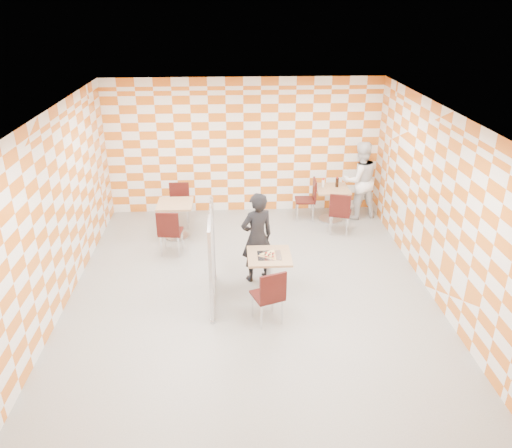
{
  "coord_description": "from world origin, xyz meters",
  "views": [
    {
      "loc": [
        -0.28,
        -7.17,
        4.56
      ],
      "look_at": [
        0.1,
        0.2,
        1.15
      ],
      "focal_mm": 35.0,
      "sensor_mm": 36.0,
      "label": 1
    }
  ],
  "objects_px": {
    "chair_main_front": "(270,293)",
    "man_dark": "(257,237)",
    "partition": "(212,257)",
    "chair_empty_far": "(179,201)",
    "main_table": "(269,268)",
    "chair_second_side": "(309,196)",
    "sport_bottle": "(323,183)",
    "soda_bottle": "(337,182)",
    "empty_table": "(176,214)",
    "man_white": "(359,180)",
    "chair_empty_near": "(169,229)",
    "chair_second_front": "(340,210)",
    "second_table": "(332,198)"
  },
  "relations": [
    {
      "from": "chair_main_front",
      "to": "man_dark",
      "type": "xyz_separation_m",
      "value": [
        -0.12,
        1.34,
        0.26
      ]
    },
    {
      "from": "partition",
      "to": "chair_empty_far",
      "type": "bearing_deg",
      "value": 104.8
    },
    {
      "from": "chair_main_front",
      "to": "man_dark",
      "type": "relative_size",
      "value": 0.57
    },
    {
      "from": "main_table",
      "to": "chair_main_front",
      "type": "xyz_separation_m",
      "value": [
        -0.05,
        -0.8,
        0.04
      ]
    },
    {
      "from": "chair_second_side",
      "to": "main_table",
      "type": "bearing_deg",
      "value": -110.13
    },
    {
      "from": "man_dark",
      "to": "chair_main_front",
      "type": "bearing_deg",
      "value": 72.72
    },
    {
      "from": "chair_empty_far",
      "to": "sport_bottle",
      "type": "xyz_separation_m",
      "value": [
        3.1,
        0.15,
        0.29
      ]
    },
    {
      "from": "man_dark",
      "to": "soda_bottle",
      "type": "distance_m",
      "value": 3.13
    },
    {
      "from": "empty_table",
      "to": "soda_bottle",
      "type": "relative_size",
      "value": 3.26
    },
    {
      "from": "chair_empty_far",
      "to": "partition",
      "type": "bearing_deg",
      "value": -75.2
    },
    {
      "from": "main_table",
      "to": "soda_bottle",
      "type": "distance_m",
      "value": 3.5
    },
    {
      "from": "man_dark",
      "to": "man_white",
      "type": "xyz_separation_m",
      "value": [
        2.38,
        2.58,
        0.06
      ]
    },
    {
      "from": "main_table",
      "to": "soda_bottle",
      "type": "xyz_separation_m",
      "value": [
        1.7,
        3.04,
        0.34
      ]
    },
    {
      "from": "empty_table",
      "to": "chair_empty_near",
      "type": "bearing_deg",
      "value": -92.85
    },
    {
      "from": "empty_table",
      "to": "chair_second_front",
      "type": "relative_size",
      "value": 0.81
    },
    {
      "from": "chair_second_side",
      "to": "man_white",
      "type": "height_order",
      "value": "man_white"
    },
    {
      "from": "chair_empty_far",
      "to": "main_table",
      "type": "bearing_deg",
      "value": -59.52
    },
    {
      "from": "chair_second_side",
      "to": "second_table",
      "type": "bearing_deg",
      "value": -8.06
    },
    {
      "from": "chair_empty_far",
      "to": "partition",
      "type": "xyz_separation_m",
      "value": [
        0.79,
        -2.98,
        0.25
      ]
    },
    {
      "from": "chair_second_side",
      "to": "man_dark",
      "type": "relative_size",
      "value": 0.57
    },
    {
      "from": "partition",
      "to": "soda_bottle",
      "type": "xyz_separation_m",
      "value": [
        2.62,
        3.13,
        0.06
      ]
    },
    {
      "from": "chair_empty_far",
      "to": "second_table",
      "type": "bearing_deg",
      "value": 1.38
    },
    {
      "from": "main_table",
      "to": "sport_bottle",
      "type": "bearing_deg",
      "value": 65.3
    },
    {
      "from": "soda_bottle",
      "to": "man_white",
      "type": "bearing_deg",
      "value": 9.0
    },
    {
      "from": "chair_second_side",
      "to": "chair_empty_near",
      "type": "height_order",
      "value": "same"
    },
    {
      "from": "chair_second_front",
      "to": "main_table",
      "type": "bearing_deg",
      "value": -126.18
    },
    {
      "from": "soda_bottle",
      "to": "chair_empty_far",
      "type": "bearing_deg",
      "value": -177.58
    },
    {
      "from": "chair_empty_far",
      "to": "partition",
      "type": "distance_m",
      "value": 3.1
    },
    {
      "from": "empty_table",
      "to": "chair_second_front",
      "type": "bearing_deg",
      "value": -1.21
    },
    {
      "from": "man_dark",
      "to": "sport_bottle",
      "type": "height_order",
      "value": "man_dark"
    },
    {
      "from": "main_table",
      "to": "empty_table",
      "type": "relative_size",
      "value": 1.0
    },
    {
      "from": "empty_table",
      "to": "man_dark",
      "type": "distance_m",
      "value": 2.36
    },
    {
      "from": "main_table",
      "to": "second_table",
      "type": "xyz_separation_m",
      "value": [
        1.59,
        2.97,
        0.0
      ]
    },
    {
      "from": "partition",
      "to": "chair_empty_near",
      "type": "bearing_deg",
      "value": 118.38
    },
    {
      "from": "man_white",
      "to": "man_dark",
      "type": "bearing_deg",
      "value": 34.52
    },
    {
      "from": "second_table",
      "to": "chair_second_front",
      "type": "distance_m",
      "value": 0.76
    },
    {
      "from": "empty_table",
      "to": "chair_second_side",
      "type": "distance_m",
      "value": 2.94
    },
    {
      "from": "chair_main_front",
      "to": "partition",
      "type": "bearing_deg",
      "value": 140.54
    },
    {
      "from": "chair_main_front",
      "to": "chair_second_side",
      "type": "relative_size",
      "value": 1.0
    },
    {
      "from": "man_dark",
      "to": "partition",
      "type": "bearing_deg",
      "value": 17.57
    },
    {
      "from": "main_table",
      "to": "chair_second_side",
      "type": "relative_size",
      "value": 0.81
    },
    {
      "from": "empty_table",
      "to": "man_white",
      "type": "bearing_deg",
      "value": 11.89
    },
    {
      "from": "chair_second_side",
      "to": "man_white",
      "type": "distance_m",
      "value": 1.15
    },
    {
      "from": "empty_table",
      "to": "partition",
      "type": "height_order",
      "value": "partition"
    },
    {
      "from": "soda_bottle",
      "to": "chair_empty_near",
      "type": "bearing_deg",
      "value": -155.94
    },
    {
      "from": "partition",
      "to": "empty_table",
      "type": "bearing_deg",
      "value": 108.86
    },
    {
      "from": "main_table",
      "to": "man_dark",
      "type": "xyz_separation_m",
      "value": [
        -0.17,
        0.53,
        0.3
      ]
    },
    {
      "from": "sport_bottle",
      "to": "man_dark",
      "type": "bearing_deg",
      "value": -122.02
    },
    {
      "from": "chair_main_front",
      "to": "sport_bottle",
      "type": "xyz_separation_m",
      "value": [
        1.45,
        3.84,
        0.29
      ]
    },
    {
      "from": "second_table",
      "to": "chair_empty_far",
      "type": "height_order",
      "value": "chair_empty_far"
    }
  ]
}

